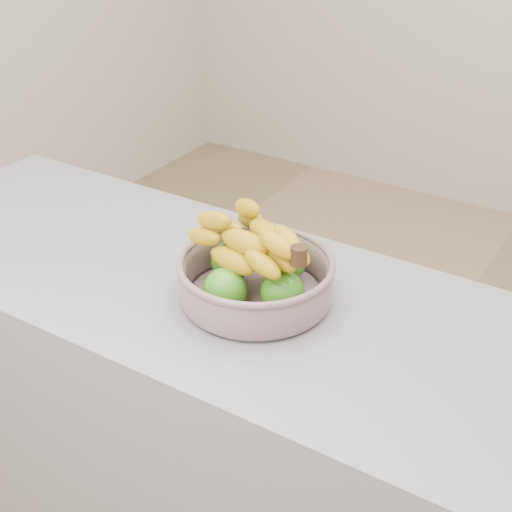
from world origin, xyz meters
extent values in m
plane|color=#9D7A60|center=(0.00, 0.00, 0.00)|extent=(4.00, 4.00, 0.00)
cube|color=gray|center=(0.00, -0.54, 0.45)|extent=(2.00, 0.60, 0.90)
cylinder|color=#8B9BA7|center=(-0.04, -0.54, 0.91)|extent=(0.27, 0.27, 0.01)
torus|color=#8B9BA7|center=(-0.04, -0.54, 0.98)|extent=(0.31, 0.31, 0.01)
sphere|color=#2C8316|center=(-0.07, -0.62, 0.96)|extent=(0.09, 0.09, 0.09)
sphere|color=#2C8316|center=(0.03, -0.57, 0.96)|extent=(0.09, 0.09, 0.09)
sphere|color=#2C8316|center=(-0.02, -0.47, 0.96)|extent=(0.09, 0.09, 0.09)
sphere|color=#2C8316|center=(-0.12, -0.52, 0.96)|extent=(0.09, 0.09, 0.09)
ellipsoid|color=yellow|center=(-0.07, -0.59, 1.00)|extent=(0.20, 0.08, 0.05)
ellipsoid|color=yellow|center=(-0.05, -0.54, 1.00)|extent=(0.20, 0.10, 0.05)
ellipsoid|color=yellow|center=(-0.04, -0.49, 1.00)|extent=(0.20, 0.12, 0.05)
ellipsoid|color=yellow|center=(-0.05, -0.57, 1.04)|extent=(0.20, 0.07, 0.05)
ellipsoid|color=yellow|center=(-0.03, -0.52, 1.04)|extent=(0.19, 0.13, 0.05)
cylinder|color=#382311|center=(0.07, -0.58, 1.05)|extent=(0.03, 0.03, 0.04)
camera|label=1|loc=(0.59, -1.55, 1.69)|focal=50.00mm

